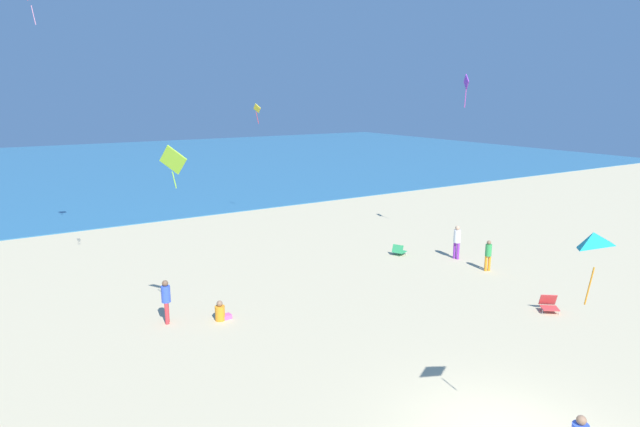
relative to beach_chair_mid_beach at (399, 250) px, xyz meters
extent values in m
plane|color=#C6B58C|center=(-7.44, -2.43, -0.24)|extent=(120.00, 120.00, 0.00)
cube|color=teal|center=(-7.44, 43.37, -0.21)|extent=(120.00, 60.00, 0.05)
cube|color=#2D9956|center=(0.11, 0.05, -0.09)|extent=(0.68, 0.70, 0.03)
cube|color=#2D9956|center=(-0.14, -0.06, 0.11)|extent=(0.40, 0.57, 0.40)
cylinder|color=#B7B7BC|center=(0.13, 0.36, -0.16)|extent=(0.02, 0.02, 0.15)
cylinder|color=#B7B7BC|center=(0.36, -0.14, -0.16)|extent=(0.02, 0.02, 0.15)
cube|color=#D13D3D|center=(-0.06, -8.37, -0.07)|extent=(0.76, 0.75, 0.03)
cube|color=#D13D3D|center=(0.11, -8.15, 0.14)|extent=(0.60, 0.54, 0.44)
cylinder|color=#B7B7BC|center=(0.08, -8.66, -0.15)|extent=(0.02, 0.02, 0.17)
cylinder|color=#B7B7BC|center=(-0.38, -8.31, -0.15)|extent=(0.02, 0.02, 0.17)
cylinder|color=red|center=(-11.93, -1.89, 0.14)|extent=(0.13, 0.13, 0.76)
cylinder|color=red|center=(-11.99, -2.05, 0.14)|extent=(0.13, 0.13, 0.76)
cylinder|color=blue|center=(-11.96, -1.97, 0.81)|extent=(0.39, 0.39, 0.57)
sphere|color=brown|center=(-11.96, -1.97, 1.19)|extent=(0.21, 0.21, 0.21)
cylinder|color=orange|center=(1.83, -3.98, 0.11)|extent=(0.12, 0.12, 0.69)
cylinder|color=orange|center=(1.69, -3.91, 0.11)|extent=(0.12, 0.12, 0.69)
cylinder|color=green|center=(1.76, -3.94, 0.71)|extent=(0.37, 0.37, 0.52)
sphere|color=#846047|center=(1.76, -3.94, 1.06)|extent=(0.19, 0.19, 0.19)
cylinder|color=orange|center=(-10.34, -2.72, 0.02)|extent=(0.36, 0.36, 0.52)
sphere|color=#846047|center=(-10.34, -2.72, 0.38)|extent=(0.21, 0.21, 0.21)
cube|color=#D8599E|center=(-10.14, -2.70, -0.16)|extent=(0.40, 0.29, 0.15)
cylinder|color=purple|center=(1.90, -1.82, 0.16)|extent=(0.14, 0.14, 0.81)
cylinder|color=purple|center=(1.94, -2.00, 0.16)|extent=(0.14, 0.14, 0.81)
cylinder|color=white|center=(1.92, -1.91, 0.87)|extent=(0.37, 0.37, 0.61)
sphere|color=tan|center=(1.92, -1.91, 1.27)|extent=(0.22, 0.22, 0.22)
sphere|color=#846047|center=(-6.19, -13.43, 0.41)|extent=(0.22, 0.22, 0.22)
pyramid|color=#1EADAD|center=(-7.21, -13.83, 4.77)|extent=(0.81, 0.64, 0.40)
cylinder|color=orange|center=(-7.21, -13.86, 3.85)|extent=(0.04, 0.13, 0.78)
cube|color=yellow|center=(-2.61, 10.10, 6.64)|extent=(0.26, 0.58, 0.56)
cylinder|color=red|center=(-2.61, 10.10, 6.09)|extent=(0.17, 0.04, 0.69)
cylinder|color=pink|center=(-14.11, 8.24, 10.81)|extent=(0.14, 0.10, 0.78)
cube|color=purple|center=(3.79, -0.20, 8.04)|extent=(0.40, 0.67, 0.75)
cylinder|color=#DB3DA8|center=(3.79, -0.20, 7.29)|extent=(0.07, 0.06, 0.98)
cube|color=#99DB33|center=(-11.94, -3.64, 5.53)|extent=(0.60, 0.80, 0.91)
cylinder|color=#99DB33|center=(-11.94, -3.64, 4.93)|extent=(0.13, 0.06, 0.51)
camera|label=1|loc=(-16.68, -19.34, 7.39)|focal=30.24mm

